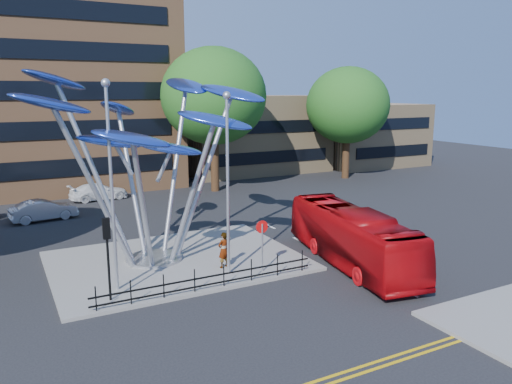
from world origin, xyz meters
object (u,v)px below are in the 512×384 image
tree_far (348,105)px  no_entry_sign_island (262,237)px  street_lamp_right (228,168)px  traffic_light_island (107,242)px  pedestrian (224,250)px  parked_car_right (99,192)px  red_bus (352,237)px  street_lamp_left (111,169)px  parked_car_mid (43,210)px  tree_right (214,96)px  leaf_sculpture (146,125)px

tree_far → no_entry_sign_island: 28.42m
street_lamp_right → traffic_light_island: street_lamp_right is taller
street_lamp_right → pedestrian: street_lamp_right is taller
parked_car_right → street_lamp_right: bearing=-179.0°
no_entry_sign_island → pedestrian: size_ratio=1.41×
no_entry_sign_island → tree_far: bearing=44.3°
tree_far → red_bus: bearing=-127.2°
street_lamp_left → parked_car_right: 20.27m
tree_far → street_lamp_left: tree_far is taller
no_entry_sign_island → pedestrian: 2.06m
traffic_light_island → pedestrian: size_ratio=1.97×
parked_car_mid → street_lamp_right: bearing=-165.2°
tree_far → no_entry_sign_island: size_ratio=4.41×
street_lamp_left → tree_right: bearing=56.0°
parked_car_mid → leaf_sculpture: bearing=-169.4°
tree_far → tree_right: bearing=-180.0°
street_lamp_right → no_entry_sign_island: 3.64m
leaf_sculpture → traffic_light_island: 6.65m
traffic_light_island → red_bus: traffic_light_island is taller
tree_far → parked_car_mid: (-28.09, -3.92, -6.41)m
pedestrian → parked_car_mid: 15.75m
traffic_light_island → no_entry_sign_island: size_ratio=1.40×
street_lamp_left → traffic_light_island: (-0.50, -1.00, -2.74)m
pedestrian → tree_far: bearing=-154.7°
no_entry_sign_island → parked_car_right: (-3.59, 20.48, -1.17)m
pedestrian → parked_car_right: bearing=-98.4°
red_bus → leaf_sculpture: bearing=160.2°
leaf_sculpture → street_lamp_right: bearing=-55.1°
parked_car_right → tree_right: bearing=-100.9°
parked_car_mid → parked_car_right: size_ratio=0.95×
leaf_sculpture → parked_car_right: size_ratio=2.85×
street_lamp_left → traffic_light_island: bearing=-116.6°
street_lamp_right → pedestrian: size_ratio=4.77×
tree_right → no_entry_sign_island: size_ratio=4.94×
tree_far → no_entry_sign_island: bearing=-135.7°
traffic_light_island → tree_far: bearing=35.8°
traffic_light_island → pedestrian: 6.00m
red_bus → pedestrian: size_ratio=5.78×
leaf_sculpture → parked_car_mid: bearing=109.4°
leaf_sculpture → no_entry_sign_island: size_ratio=5.19×
pedestrian → leaf_sculpture: bearing=-61.5°
street_lamp_right → pedestrian: 4.16m
tree_right → parked_car_mid: 16.36m
pedestrian → traffic_light_island: bearing=-1.7°
pedestrian → red_bus: bearing=145.5°
street_lamp_right → traffic_light_island: size_ratio=2.42×
red_bus → parked_car_right: 22.81m
tree_right → parked_car_right: size_ratio=2.71×
traffic_light_island → pedestrian: traffic_light_island is taller
parked_car_mid → parked_car_right: bearing=-51.2°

